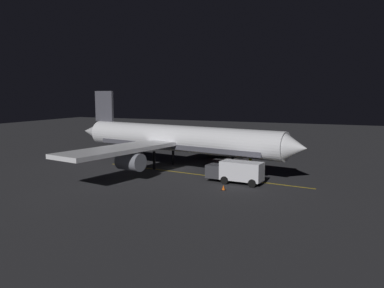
{
  "coord_description": "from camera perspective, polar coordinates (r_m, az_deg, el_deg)",
  "views": [
    {
      "loc": [
        48.15,
        23.03,
        10.18
      ],
      "look_at": [
        0.0,
        2.0,
        3.5
      ],
      "focal_mm": 37.5,
      "sensor_mm": 36.0,
      "label": 1
    }
  ],
  "objects": [
    {
      "name": "catering_truck",
      "position": [
        63.8,
        4.91,
        -0.87
      ],
      "size": [
        3.84,
        6.23,
        2.32
      ],
      "color": "maroon",
      "rests_on": "ground_plane"
    },
    {
      "name": "traffic_cone_under_wing",
      "position": [
        47.35,
        4.72,
        -4.88
      ],
      "size": [
        0.5,
        0.5,
        0.55
      ],
      "color": "#EA590F",
      "rests_on": "ground_plane"
    },
    {
      "name": "traffic_cone_far",
      "position": [
        54.86,
        3.82,
        -3.2
      ],
      "size": [
        0.5,
        0.5,
        0.55
      ],
      "color": "#EA590F",
      "rests_on": "ground_plane"
    },
    {
      "name": "ground_crew_worker",
      "position": [
        54.22,
        8.28,
        -2.7
      ],
      "size": [
        0.4,
        0.4,
        1.74
      ],
      "color": "black",
      "rests_on": "ground_plane"
    },
    {
      "name": "ground_plane",
      "position": [
        54.35,
        -1.94,
        -3.66
      ],
      "size": [
        180.0,
        180.0,
        0.2
      ],
      "primitive_type": "cube",
      "color": "#29292C"
    },
    {
      "name": "traffic_cone_near_left",
      "position": [
        42.7,
        4.49,
        -6.23
      ],
      "size": [
        0.5,
        0.5,
        0.55
      ],
      "color": "#EA590F",
      "rests_on": "ground_plane"
    },
    {
      "name": "baggage_truck",
      "position": [
        45.7,
        6.4,
        -3.99
      ],
      "size": [
        2.73,
        6.65,
        2.54
      ],
      "color": "silver",
      "rests_on": "ground_plane"
    },
    {
      "name": "apron_guide_stripe",
      "position": [
        50.55,
        0.97,
        -4.37
      ],
      "size": [
        4.28,
        28.9,
        0.01
      ],
      "primitive_type": "cube",
      "rotation": [
        0.0,
        0.0,
        -0.14
      ],
      "color": "gold",
      "rests_on": "ground_plane"
    },
    {
      "name": "traffic_cone_near_right",
      "position": [
        47.79,
        8.21,
        -4.82
      ],
      "size": [
        0.5,
        0.5,
        0.55
      ],
      "color": "#EA590F",
      "rests_on": "ground_plane"
    },
    {
      "name": "airliner",
      "position": [
        54.1,
        -2.47,
        0.64
      ],
      "size": [
        35.71,
        36.29,
        10.5
      ],
      "color": "white",
      "rests_on": "ground_plane"
    }
  ]
}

